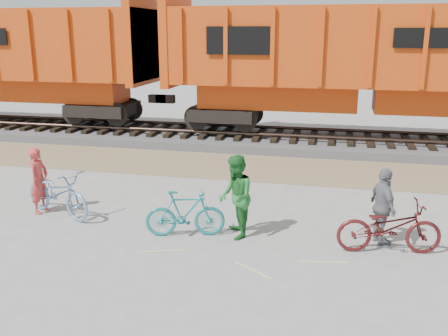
{
  "coord_description": "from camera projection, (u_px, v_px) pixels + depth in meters",
  "views": [
    {
      "loc": [
        2.06,
        -9.05,
        4.05
      ],
      "look_at": [
        -0.33,
        1.5,
        1.07
      ],
      "focal_mm": 40.0,
      "sensor_mm": 36.0,
      "label": 1
    }
  ],
  "objects": [
    {
      "name": "gravel_strip",
      "position": [
        263.0,
        168.0,
        15.19
      ],
      "size": [
        120.0,
        3.0,
        0.02
      ],
      "primitive_type": "cube",
      "color": "#8C7957",
      "rests_on": "ground"
    },
    {
      "name": "bicycle_blue",
      "position": [
        57.0,
        193.0,
        11.2
      ],
      "size": [
        2.16,
        1.44,
        1.07
      ],
      "primitive_type": "imported",
      "rotation": [
        0.0,
        0.0,
        1.18
      ],
      "color": "#7096BB",
      "rests_on": "ground"
    },
    {
      "name": "ground",
      "position": [
        224.0,
        239.0,
        10.03
      ],
      "size": [
        120.0,
        120.0,
        0.0
      ],
      "primitive_type": "plane",
      "color": "#9E9E99",
      "rests_on": "ground"
    },
    {
      "name": "track",
      "position": [
        278.0,
        131.0,
        18.36
      ],
      "size": [
        120.0,
        2.6,
        0.24
      ],
      "color": "black",
      "rests_on": "ballast_bed"
    },
    {
      "name": "hopper_car_center",
      "position": [
        368.0,
        62.0,
        17.04
      ],
      "size": [
        14.0,
        3.13,
        4.65
      ],
      "color": "black",
      "rests_on": "track"
    },
    {
      "name": "ballast_bed",
      "position": [
        277.0,
        140.0,
        18.45
      ],
      "size": [
        120.0,
        4.0,
        0.3
      ],
      "primitive_type": "cube",
      "color": "slate",
      "rests_on": "ground"
    },
    {
      "name": "person_solo",
      "position": [
        39.0,
        180.0,
        11.34
      ],
      "size": [
        0.37,
        0.56,
        1.53
      ],
      "primitive_type": "imported",
      "rotation": [
        0.0,
        0.0,
        1.58
      ],
      "color": "#BF3734",
      "rests_on": "ground"
    },
    {
      "name": "person_woman",
      "position": [
        383.0,
        207.0,
        9.65
      ],
      "size": [
        0.68,
        0.97,
        1.53
      ],
      "primitive_type": "imported",
      "rotation": [
        0.0,
        0.0,
        1.95
      ],
      "color": "slate",
      "rests_on": "ground"
    },
    {
      "name": "bicycle_teal",
      "position": [
        185.0,
        213.0,
        10.08
      ],
      "size": [
        1.67,
        0.86,
        0.97
      ],
      "primitive_type": "imported",
      "rotation": [
        0.0,
        0.0,
        1.84
      ],
      "color": "teal",
      "rests_on": "ground"
    },
    {
      "name": "bicycle_maroon",
      "position": [
        389.0,
        227.0,
        9.32
      ],
      "size": [
        2.01,
        0.97,
        1.01
      ],
      "primitive_type": "imported",
      "rotation": [
        0.0,
        0.0,
        1.73
      ],
      "color": "#501717",
      "rests_on": "ground"
    },
    {
      "name": "person_man",
      "position": [
        236.0,
        197.0,
        9.96
      ],
      "size": [
        0.87,
        0.99,
        1.69
      ],
      "primitive_type": "imported",
      "rotation": [
        0.0,
        0.0,
        -1.24
      ],
      "color": "#226E2B",
      "rests_on": "ground"
    }
  ]
}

